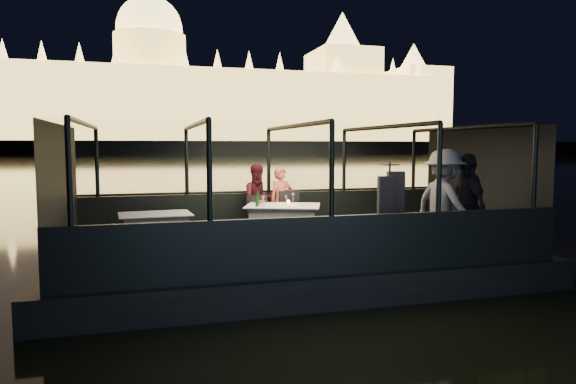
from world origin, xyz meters
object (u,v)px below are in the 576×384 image
object	(u,v)px
chair_port_right	(292,217)
coat_stand	(389,208)
person_woman_coral	(281,201)
dining_table_central	(283,224)
dining_table_aft	(156,230)
passenger_dark	(467,208)
chair_port_left	(259,218)
wine_bottle	(257,199)
person_man_maroon	(259,202)
passenger_stripe	(444,209)

from	to	relation	value
chair_port_right	coat_stand	world-z (taller)	coat_stand
chair_port_right	person_woman_coral	distance (m)	0.49
dining_table_central	dining_table_aft	size ratio (longest dim) A/B	1.11
coat_stand	passenger_dark	bearing A→B (deg)	-3.77
chair_port_left	person_woman_coral	bearing A→B (deg)	60.40
dining_table_central	chair_port_right	distance (m)	0.64
dining_table_central	wine_bottle	size ratio (longest dim) A/B	4.43
dining_table_aft	passenger_dark	bearing A→B (deg)	-21.20
passenger_dark	chair_port_right	bearing A→B (deg)	-129.96
coat_stand	wine_bottle	bearing A→B (deg)	134.70
chair_port_left	person_man_maroon	world-z (taller)	person_man_maroon
dining_table_aft	wine_bottle	distance (m)	2.00
chair_port_right	person_man_maroon	size ratio (longest dim) A/B	0.63
dining_table_aft	person_man_maroon	size ratio (longest dim) A/B	0.84
dining_table_aft	chair_port_left	xyz separation A→B (m)	(2.08, 0.50, 0.06)
dining_table_aft	chair_port_right	world-z (taller)	chair_port_right
person_man_maroon	dining_table_central	bearing A→B (deg)	-78.85
dining_table_aft	chair_port_right	bearing A→B (deg)	11.37
dining_table_central	passenger_dark	size ratio (longest dim) A/B	0.80
chair_port_right	person_man_maroon	world-z (taller)	person_man_maroon
dining_table_central	chair_port_right	bearing A→B (deg)	57.77
dining_table_central	person_woman_coral	world-z (taller)	person_woman_coral
dining_table_aft	person_woman_coral	bearing A→B (deg)	19.24
chair_port_right	person_man_maroon	bearing A→B (deg)	144.46
person_man_maroon	passenger_stripe	distance (m)	3.95
dining_table_central	coat_stand	bearing A→B (deg)	-55.93
chair_port_right	person_woman_coral	xyz separation A→B (m)	(-0.14, 0.37, 0.30)
person_woman_coral	wine_bottle	size ratio (longest dim) A/B	4.53
passenger_dark	person_woman_coral	bearing A→B (deg)	-132.18
dining_table_central	coat_stand	world-z (taller)	coat_stand
chair_port_right	chair_port_left	bearing A→B (deg)	178.97
coat_stand	person_woman_coral	distance (m)	3.09
dining_table_aft	chair_port_left	distance (m)	2.14
chair_port_right	passenger_dark	bearing A→B (deg)	-52.70
wine_bottle	dining_table_central	bearing A→B (deg)	7.66
person_woman_coral	person_man_maroon	distance (m)	0.50
chair_port_left	person_woman_coral	xyz separation A→B (m)	(0.59, 0.43, 0.30)
dining_table_aft	wine_bottle	world-z (taller)	wine_bottle
dining_table_aft	passenger_stripe	world-z (taller)	passenger_stripe
chair_port_left	wine_bottle	world-z (taller)	wine_bottle
dining_table_central	chair_port_right	xyz separation A→B (m)	(0.34, 0.54, 0.06)
person_woman_coral	chair_port_left	bearing A→B (deg)	-155.10
dining_table_central	coat_stand	distance (m)	2.43
person_woman_coral	passenger_dark	distance (m)	3.92
coat_stand	person_woman_coral	bearing A→B (deg)	111.39
chair_port_right	person_man_maroon	xyz separation A→B (m)	(-0.64, 0.36, 0.30)
passenger_dark	dining_table_aft	bearing A→B (deg)	-104.26
passenger_dark	passenger_stripe	bearing A→B (deg)	-85.77
chair_port_right	passenger_stripe	world-z (taller)	passenger_stripe
dining_table_central	chair_port_right	size ratio (longest dim) A/B	1.50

